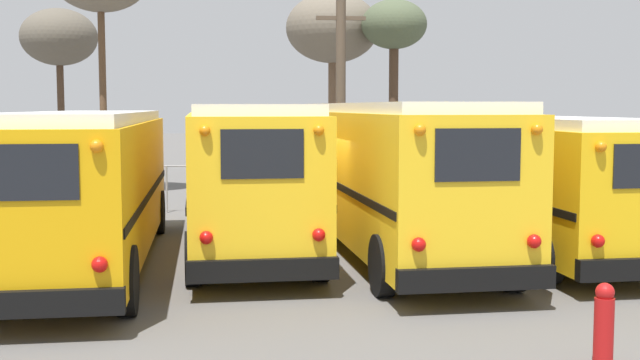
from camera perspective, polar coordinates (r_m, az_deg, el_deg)
name	(u,v)px	position (r m, az deg, el deg)	size (l,w,h in m)	color
ground_plane	(322,257)	(17.00, 0.13, -5.48)	(160.00, 160.00, 0.00)	#5B5956
school_bus_0	(88,182)	(16.42, -16.20, -0.14)	(2.69, 10.80, 3.06)	#E5A00C
school_bus_1	(245,172)	(17.62, -5.33, 0.58)	(2.79, 9.63, 3.20)	yellow
school_bus_2	(393,172)	(17.23, 5.23, 0.58)	(2.89, 10.49, 3.24)	yellow
school_bus_3	(530,177)	(18.38, 14.68, 0.21)	(2.85, 9.84, 2.94)	yellow
utility_pole	(341,92)	(29.26, 1.48, 6.30)	(1.80, 0.36, 7.20)	brown
bare_tree_0	(59,38)	(38.08, -18.07, 9.55)	(3.38, 3.38, 7.52)	#473323
bare_tree_2	(394,29)	(32.84, 5.29, 10.62)	(2.64, 2.64, 7.44)	#473323
bare_tree_3	(332,29)	(34.40, 0.89, 10.68)	(3.93, 3.93, 7.95)	brown
fence_line	(291,179)	(24.32, -2.06, 0.10)	(17.47, 0.06, 1.42)	#939399
fire_hydrant	(604,324)	(10.49, 19.54, -9.65)	(0.24, 0.24, 1.03)	#B21414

